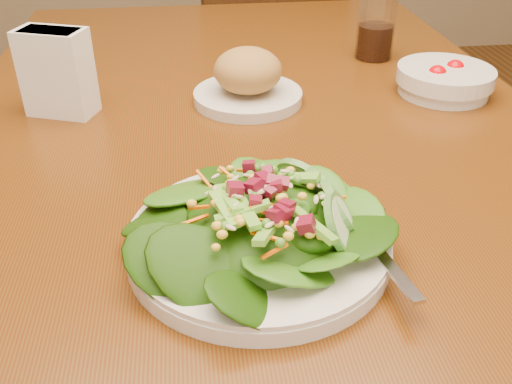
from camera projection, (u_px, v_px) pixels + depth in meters
dining_table at (255, 182)px, 0.90m from camera, size 0.90×1.40×0.75m
chair_far at (262, 43)px, 1.84m from camera, size 0.55×0.56×1.02m
salad_plate at (268, 226)px, 0.58m from camera, size 0.27×0.27×0.08m
bread_plate at (248, 81)px, 0.89m from camera, size 0.17×0.17×0.09m
tomato_bowl at (444, 80)px, 0.93m from camera, size 0.16×0.16×0.05m
drinking_glass at (376, 30)px, 1.06m from camera, size 0.07×0.07×0.12m
napkin_holder at (57, 70)px, 0.84m from camera, size 0.11×0.09×0.13m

